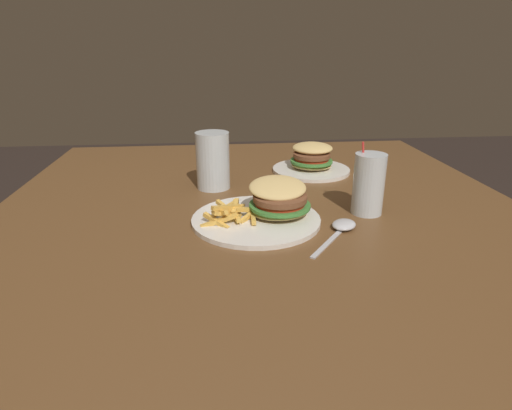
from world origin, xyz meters
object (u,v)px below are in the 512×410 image
at_px(meal_plate_near, 267,208).
at_px(meal_plate_far, 311,162).
at_px(juice_glass, 368,186).
at_px(spoon, 343,226).
at_px(beer_glass, 213,162).

height_order(meal_plate_near, meal_plate_far, meal_plate_near).
height_order(juice_glass, spoon, juice_glass).
distance_m(spoon, meal_plate_far, 0.43).
bearing_deg(beer_glass, juice_glass, -31.92).
bearing_deg(meal_plate_far, beer_glass, -156.60).
xyz_separation_m(meal_plate_near, beer_glass, (-0.12, 0.24, 0.04)).
xyz_separation_m(spoon, meal_plate_far, (0.03, 0.43, 0.02)).
xyz_separation_m(juice_glass, meal_plate_far, (-0.05, 0.34, -0.03)).
bearing_deg(juice_glass, meal_plate_near, -175.17).
bearing_deg(meal_plate_near, juice_glass, 4.83).
bearing_deg(meal_plate_near, meal_plate_far, 63.80).
xyz_separation_m(beer_glass, meal_plate_far, (0.30, 0.13, -0.04)).
bearing_deg(beer_glass, meal_plate_near, -63.78).
xyz_separation_m(beer_glass, spoon, (0.27, -0.30, -0.06)).
xyz_separation_m(beer_glass, juice_glass, (0.35, -0.22, -0.01)).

